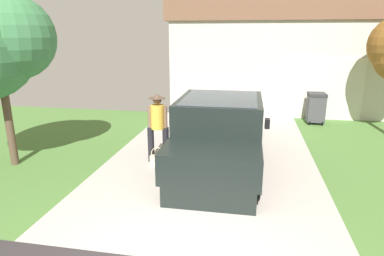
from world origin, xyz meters
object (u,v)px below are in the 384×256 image
person_with_hat (158,124)px  handbag (158,159)px  wheeled_trash_bin (316,107)px  pickup_truck (220,134)px  house_with_garage (282,53)px

person_with_hat → handbag: size_ratio=3.87×
handbag → wheeled_trash_bin: 6.64m
person_with_hat → wheeled_trash_bin: (4.55, 4.64, -0.39)m
person_with_hat → pickup_truck: bearing=-3.6°
pickup_truck → wheeled_trash_bin: (3.03, 4.54, -0.17)m
person_with_hat → house_with_garage: bearing=58.9°
pickup_truck → handbag: pickup_truck is taller
person_with_hat → house_with_garage: 8.89m
house_with_garage → handbag: bearing=-112.9°
house_with_garage → wheeled_trash_bin: bearing=-73.2°
person_with_hat → wheeled_trash_bin: person_with_hat is taller
house_with_garage → wheeled_trash_bin: house_with_garage is taller
handbag → house_with_garage: size_ratio=0.05×
pickup_truck → house_with_garage: 8.34m
house_with_garage → wheeled_trash_bin: size_ratio=8.55×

